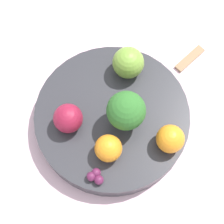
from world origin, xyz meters
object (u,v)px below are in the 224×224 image
object	(u,v)px
broccoli	(126,111)
spoon	(190,59)
apple_green	(128,63)
grape_cluster	(95,176)
bowl	(112,118)
orange_back	(108,148)
apple_red	(68,118)
orange_front	(170,139)

from	to	relation	value
broccoli	spoon	xyz separation A→B (m)	(-0.03, 0.18, -0.08)
broccoli	apple_green	bearing A→B (deg)	139.07
grape_cluster	bowl	bearing A→B (deg)	128.93
apple_green	orange_back	world-z (taller)	apple_green
apple_red	grape_cluster	world-z (taller)	apple_red
apple_red	apple_green	bearing A→B (deg)	97.96
apple_red	spoon	xyz separation A→B (m)	(0.02, 0.26, -0.06)
spoon	orange_front	bearing A→B (deg)	-54.86
broccoli	apple_red	bearing A→B (deg)	-124.95
bowl	orange_back	xyz separation A→B (m)	(0.05, -0.04, 0.04)
orange_front	bowl	bearing A→B (deg)	-156.42
broccoli	grape_cluster	bearing A→B (deg)	-64.28
broccoli	orange_front	world-z (taller)	broccoli
bowl	broccoli	bearing A→B (deg)	22.96
apple_red	orange_back	xyz separation A→B (m)	(0.08, 0.02, -0.00)
orange_front	spoon	distance (m)	0.19
apple_green	bowl	bearing A→B (deg)	-55.87
bowl	spoon	bearing A→B (deg)	93.10
apple_green	grape_cluster	distance (m)	0.20
broccoli	orange_back	bearing A→B (deg)	-64.92
bowl	broccoli	xyz separation A→B (m)	(0.02, 0.01, 0.06)
apple_green	orange_back	distance (m)	0.15
broccoli	orange_back	size ratio (longest dim) A/B	1.78
bowl	apple_red	world-z (taller)	apple_red
bowl	orange_front	distance (m)	0.11
spoon	orange_back	bearing A→B (deg)	-76.04
orange_front	spoon	bearing A→B (deg)	125.14
apple_red	grape_cluster	size ratio (longest dim) A/B	1.80
bowl	orange_front	xyz separation A→B (m)	(0.10, 0.04, 0.04)
apple_red	orange_back	world-z (taller)	apple_red
apple_red	orange_front	size ratio (longest dim) A/B	1.06
apple_red	apple_green	world-z (taller)	apple_green
spoon	bowl	bearing A→B (deg)	-86.90
spoon	broccoli	bearing A→B (deg)	-79.61
apple_green	orange_front	distance (m)	0.15
grape_cluster	apple_green	bearing A→B (deg)	126.80
spoon	apple_red	bearing A→B (deg)	-94.27
apple_red	bowl	bearing A→B (deg)	65.69
orange_front	spoon	world-z (taller)	orange_front
broccoli	spoon	world-z (taller)	broccoli
bowl	apple_green	xyz separation A→B (m)	(-0.05, 0.07, 0.05)
apple_red	apple_green	distance (m)	0.14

